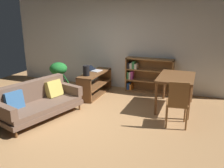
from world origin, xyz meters
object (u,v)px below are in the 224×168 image
Objects in this scene: desk_speaker at (86,71)px; dining_table at (176,80)px; open_laptop at (94,70)px; potted_floor_plant at (59,72)px; bookshelf at (147,75)px; media_console at (95,84)px; dining_chair_near at (177,102)px; fabric_couch at (38,101)px.

dining_table is (2.24, 0.19, -0.07)m from desk_speaker.
open_laptop is 1.01m from potted_floor_plant.
potted_floor_plant is at bearing -158.54° from open_laptop.
potted_floor_plant is (-0.94, -0.37, -0.06)m from open_laptop.
open_laptop is at bearing -155.18° from bookshelf.
open_laptop is 0.33× the size of bookshelf.
media_console is 1.50m from bookshelf.
desk_speaker reaches higher than dining_table.
dining_table is 1.27× the size of dining_chair_near.
desk_speaker is 1.79m from bookshelf.
fabric_couch is at bearing -72.05° from potted_floor_plant.
bookshelf is at bearing 24.82° from open_laptop.
desk_speaker is (-0.05, -0.40, 0.46)m from media_console.
potted_floor_plant is at bearing 163.44° from dining_chair_near.
dining_table is at bearing -5.51° from media_console.
fabric_couch reaches higher than open_laptop.
fabric_couch is 2.91m from dining_chair_near.
fabric_couch is at bearing -149.70° from dining_table.
media_console is at bearing 73.87° from fabric_couch.
open_laptop is 0.58m from desk_speaker.
dining_chair_near is (2.33, -1.20, 0.22)m from media_console.
dining_table is (2.70, 1.58, 0.34)m from fabric_couch.
bookshelf is at bearing 42.17° from desk_speaker.
dining_table is 0.90× the size of bookshelf.
dining_chair_near reaches higher than potted_floor_plant.
bookshelf is (-0.92, 1.00, -0.21)m from dining_table.
bookshelf is at bearing 23.46° from potted_floor_plant.
desk_speaker is 1.01m from potted_floor_plant.
fabric_couch is at bearing -124.54° from bookshelf.
dining_table is at bearing 98.53° from dining_chair_near.
media_console is at bearing 174.49° from dining_table.
dining_chair_near is at bearing -16.56° from potted_floor_plant.
desk_speaker reaches higher than open_laptop.
dining_table is at bearing 4.78° from desk_speaker.
potted_floor_plant is at bearing -168.96° from media_console.
desk_speaker is 0.22× the size of dining_table.
potted_floor_plant is 3.51m from dining_chair_near.
dining_table is 1.02m from dining_chair_near.
dining_chair_near is at bearing -29.48° from open_laptop.
dining_chair_near is (2.85, 0.59, 0.17)m from fabric_couch.
dining_table reaches higher than media_console.
dining_chair_near is at bearing -81.47° from dining_table.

